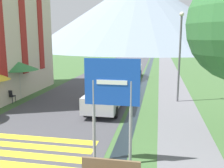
% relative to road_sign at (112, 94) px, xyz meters
% --- Properties ---
extents(ground_plane, '(160.00, 160.00, 0.00)m').
position_rel_road_sign_xyz_m(ground_plane, '(-1.04, 15.97, -2.29)').
color(ground_plane, '#3D6033').
extents(road, '(6.40, 60.00, 0.01)m').
position_rel_road_sign_xyz_m(road, '(-3.54, 25.97, -2.29)').
color(road, '#424247').
rests_on(road, ground_plane).
extents(footpath, '(2.20, 60.00, 0.01)m').
position_rel_road_sign_xyz_m(footpath, '(2.56, 25.97, -2.29)').
color(footpath, slate).
rests_on(footpath, ground_plane).
extents(drainage_channel, '(0.60, 60.00, 0.00)m').
position_rel_road_sign_xyz_m(drainage_channel, '(0.16, 25.97, -2.29)').
color(drainage_channel, black).
rests_on(drainage_channel, ground_plane).
extents(crosswalk_marking, '(5.44, 2.54, 0.01)m').
position_rel_road_sign_xyz_m(crosswalk_marking, '(-3.54, 0.25, -2.29)').
color(crosswalk_marking, yellow).
rests_on(crosswalk_marking, ground_plane).
extents(mountain_distant, '(68.77, 68.77, 22.29)m').
position_rel_road_sign_xyz_m(mountain_distant, '(-5.12, 74.92, 8.85)').
color(mountain_distant, gray).
rests_on(mountain_distant, ground_plane).
extents(road_sign, '(1.75, 0.11, 3.42)m').
position_rel_road_sign_xyz_m(road_sign, '(0.00, 0.00, 0.00)').
color(road_sign, gray).
rests_on(road_sign, ground_plane).
extents(parked_car_near, '(1.77, 4.47, 1.82)m').
position_rel_road_sign_xyz_m(parked_car_near, '(-1.44, 5.79, -1.38)').
color(parked_car_near, '#B2B2B7').
rests_on(parked_car_near, ground_plane).
extents(parked_car_far, '(1.99, 4.48, 1.82)m').
position_rel_road_sign_xyz_m(parked_car_far, '(-1.35, 16.91, -1.38)').
color(parked_car_far, silver).
rests_on(parked_car_far, ground_plane).
extents(cafe_chair_far_right, '(0.40, 0.40, 0.85)m').
position_rel_road_sign_xyz_m(cafe_chair_far_right, '(-7.45, 5.97, -1.78)').
color(cafe_chair_far_right, black).
rests_on(cafe_chair_far_right, ground_plane).
extents(cafe_umbrella_rear_green, '(2.48, 2.48, 2.46)m').
position_rel_road_sign_xyz_m(cafe_umbrella_rear_green, '(-7.49, 7.19, -0.11)').
color(cafe_umbrella_rear_green, '#B7B2A8').
rests_on(cafe_umbrella_rear_green, ground_plane).
extents(streetlamp, '(0.28, 0.28, 5.51)m').
position_rel_road_sign_xyz_m(streetlamp, '(2.65, 8.42, 0.95)').
color(streetlamp, '#515156').
rests_on(streetlamp, ground_plane).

